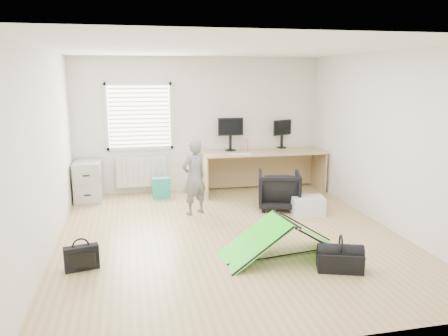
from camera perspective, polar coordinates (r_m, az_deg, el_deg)
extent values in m
plane|color=tan|center=(6.61, 0.74, -8.80)|extent=(5.50, 5.50, 0.00)
cube|color=silver|center=(8.93, -3.21, 5.64)|extent=(5.00, 0.02, 2.70)
cube|color=silver|center=(8.76, -11.01, 6.62)|extent=(1.20, 0.06, 1.20)
cube|color=silver|center=(8.89, -10.72, -0.47)|extent=(1.00, 0.12, 0.60)
cube|color=tan|center=(8.91, 5.15, -0.49)|extent=(2.47, 0.83, 0.84)
cube|color=#A7AAAD|center=(8.66, -17.31, -1.65)|extent=(0.50, 0.66, 0.76)
cube|color=black|center=(8.87, 0.84, 3.86)|extent=(0.52, 0.13, 0.49)
cube|color=black|center=(9.27, 7.55, 3.94)|extent=(0.46, 0.26, 0.44)
cube|color=beige|center=(8.50, 2.09, 1.87)|extent=(0.46, 0.25, 0.02)
cylinder|color=#BE6A85|center=(8.91, 2.91, 3.12)|extent=(0.08, 0.08, 0.26)
imported|color=black|center=(7.87, 7.20, -2.86)|extent=(0.89, 0.91, 0.67)
imported|color=slate|center=(7.43, -3.93, -1.19)|extent=(0.57, 0.50, 1.30)
cube|color=silver|center=(7.66, 10.85, -4.83)|extent=(0.60, 0.46, 0.31)
cube|color=teal|center=(8.54, -8.18, -2.62)|extent=(0.34, 0.15, 0.40)
cube|color=black|center=(5.75, -18.11, -11.10)|extent=(0.43, 0.21, 0.31)
cube|color=silver|center=(6.01, -16.77, -11.06)|extent=(0.12, 0.12, 0.09)
cube|color=black|center=(5.66, 14.89, -11.66)|extent=(0.61, 0.44, 0.24)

